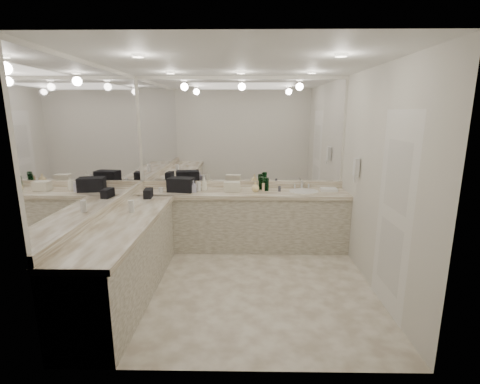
{
  "coord_description": "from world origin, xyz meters",
  "views": [
    {
      "loc": [
        0.06,
        -3.94,
        2.08
      ],
      "look_at": [
        -0.0,
        0.4,
        1.07
      ],
      "focal_mm": 26.0,
      "sensor_mm": 36.0,
      "label": 1
    }
  ],
  "objects_px": {
    "cream_cosmetic_case": "(232,187)",
    "hand_towel": "(329,190)",
    "black_toiletry_bag": "(181,184)",
    "soap_bottle_b": "(194,186)",
    "wall_phone": "(356,167)",
    "soap_bottle_a": "(204,184)",
    "soap_bottle_c": "(255,187)",
    "sink": "(304,192)"
  },
  "relations": [
    {
      "from": "cream_cosmetic_case",
      "to": "hand_towel",
      "type": "bearing_deg",
      "value": -2.99
    },
    {
      "from": "black_toiletry_bag",
      "to": "soap_bottle_b",
      "type": "xyz_separation_m",
      "value": [
        0.2,
        -0.05,
        -0.02
      ]
    },
    {
      "from": "wall_phone",
      "to": "hand_towel",
      "type": "xyz_separation_m",
      "value": [
        -0.22,
        0.54,
        -0.43
      ]
    },
    {
      "from": "soap_bottle_a",
      "to": "cream_cosmetic_case",
      "type": "bearing_deg",
      "value": -5.42
    },
    {
      "from": "soap_bottle_c",
      "to": "wall_phone",
      "type": "bearing_deg",
      "value": -19.5
    },
    {
      "from": "wall_phone",
      "to": "cream_cosmetic_case",
      "type": "height_order",
      "value": "wall_phone"
    },
    {
      "from": "sink",
      "to": "soap_bottle_a",
      "type": "height_order",
      "value": "soap_bottle_a"
    },
    {
      "from": "sink",
      "to": "hand_towel",
      "type": "relative_size",
      "value": 1.82
    },
    {
      "from": "hand_towel",
      "to": "soap_bottle_c",
      "type": "xyz_separation_m",
      "value": [
        -1.12,
        -0.07,
        0.06
      ]
    },
    {
      "from": "cream_cosmetic_case",
      "to": "soap_bottle_c",
      "type": "xyz_separation_m",
      "value": [
        0.35,
        -0.01,
        0.01
      ]
    },
    {
      "from": "wall_phone",
      "to": "soap_bottle_b",
      "type": "height_order",
      "value": "wall_phone"
    },
    {
      "from": "sink",
      "to": "soap_bottle_c",
      "type": "height_order",
      "value": "soap_bottle_c"
    },
    {
      "from": "wall_phone",
      "to": "cream_cosmetic_case",
      "type": "bearing_deg",
      "value": 164.18
    },
    {
      "from": "sink",
      "to": "wall_phone",
      "type": "bearing_deg",
      "value": -39.57
    },
    {
      "from": "sink",
      "to": "black_toiletry_bag",
      "type": "xyz_separation_m",
      "value": [
        -1.86,
        -0.02,
        0.11
      ]
    },
    {
      "from": "soap_bottle_b",
      "to": "sink",
      "type": "bearing_deg",
      "value": 2.67
    },
    {
      "from": "black_toiletry_bag",
      "to": "soap_bottle_c",
      "type": "distance_m",
      "value": 1.12
    },
    {
      "from": "wall_phone",
      "to": "black_toiletry_bag",
      "type": "xyz_separation_m",
      "value": [
        -2.46,
        0.48,
        -0.34
      ]
    },
    {
      "from": "sink",
      "to": "hand_towel",
      "type": "height_order",
      "value": "hand_towel"
    },
    {
      "from": "black_toiletry_bag",
      "to": "cream_cosmetic_case",
      "type": "height_order",
      "value": "black_toiletry_bag"
    },
    {
      "from": "soap_bottle_b",
      "to": "soap_bottle_c",
      "type": "distance_m",
      "value": 0.93
    },
    {
      "from": "black_toiletry_bag",
      "to": "hand_towel",
      "type": "relative_size",
      "value": 1.57
    },
    {
      "from": "hand_towel",
      "to": "cream_cosmetic_case",
      "type": "bearing_deg",
      "value": -177.63
    },
    {
      "from": "sink",
      "to": "cream_cosmetic_case",
      "type": "xyz_separation_m",
      "value": [
        -1.09,
        -0.02,
        0.08
      ]
    },
    {
      "from": "soap_bottle_a",
      "to": "wall_phone",
      "type": "bearing_deg",
      "value": -13.8
    },
    {
      "from": "hand_towel",
      "to": "soap_bottle_b",
      "type": "distance_m",
      "value": 2.05
    },
    {
      "from": "sink",
      "to": "wall_phone",
      "type": "xyz_separation_m",
      "value": [
        0.61,
        -0.5,
        0.46
      ]
    },
    {
      "from": "black_toiletry_bag",
      "to": "soap_bottle_a",
      "type": "relative_size",
      "value": 1.79
    },
    {
      "from": "wall_phone",
      "to": "soap_bottle_a",
      "type": "distance_m",
      "value": 2.21
    },
    {
      "from": "black_toiletry_bag",
      "to": "hand_towel",
      "type": "distance_m",
      "value": 2.25
    },
    {
      "from": "cream_cosmetic_case",
      "to": "soap_bottle_a",
      "type": "distance_m",
      "value": 0.43
    },
    {
      "from": "wall_phone",
      "to": "black_toiletry_bag",
      "type": "height_order",
      "value": "wall_phone"
    },
    {
      "from": "hand_towel",
      "to": "soap_bottle_c",
      "type": "bearing_deg",
      "value": -176.6
    },
    {
      "from": "soap_bottle_a",
      "to": "soap_bottle_c",
      "type": "bearing_deg",
      "value": -3.36
    },
    {
      "from": "wall_phone",
      "to": "sink",
      "type": "bearing_deg",
      "value": 140.43
    },
    {
      "from": "sink",
      "to": "soap_bottle_c",
      "type": "bearing_deg",
      "value": -178.01
    },
    {
      "from": "hand_towel",
      "to": "soap_bottle_b",
      "type": "height_order",
      "value": "soap_bottle_b"
    },
    {
      "from": "soap_bottle_c",
      "to": "hand_towel",
      "type": "bearing_deg",
      "value": 3.4
    },
    {
      "from": "cream_cosmetic_case",
      "to": "hand_towel",
      "type": "height_order",
      "value": "cream_cosmetic_case"
    },
    {
      "from": "hand_towel",
      "to": "soap_bottle_a",
      "type": "xyz_separation_m",
      "value": [
        -1.9,
        -0.02,
        0.09
      ]
    },
    {
      "from": "cream_cosmetic_case",
      "to": "soap_bottle_c",
      "type": "relative_size",
      "value": 1.62
    },
    {
      "from": "black_toiletry_bag",
      "to": "soap_bottle_b",
      "type": "bearing_deg",
      "value": -14.85
    }
  ]
}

